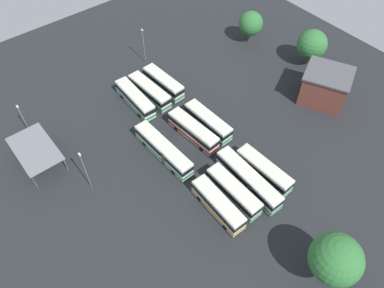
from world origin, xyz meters
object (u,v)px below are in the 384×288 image
bus_row1_slot0 (208,122)px  bus_row2_slot0 (163,83)px  bus_row0_slot3 (218,205)px  bus_row0_slot2 (234,191)px  depot_building (325,86)px  bus_row2_slot1 (150,91)px  lamp_post_by_building (24,120)px  tree_northwest (251,23)px  bus_row1_slot1 (193,131)px  bus_row1_slot3 (164,150)px  bus_row2_slot2 (135,99)px  tree_west_edge (336,259)px  maintenance_shelter (35,149)px  bus_row0_slot0 (264,170)px  bus_row0_slot1 (249,180)px  tree_north_edge (312,45)px  lamp_post_near_entrance (144,45)px  lamp_post_far_corner (85,170)px

bus_row1_slot0 → bus_row2_slot0: 14.37m
bus_row0_slot3 → bus_row1_slot0: (14.71, -10.52, 0.00)m
bus_row0_slot2 → depot_building: 31.13m
bus_row2_slot1 → bus_row0_slot3: bearing=166.6°
bus_row2_slot1 → lamp_post_by_building: size_ratio=1.40×
tree_northwest → bus_row0_slot2: bearing=132.0°
bus_row1_slot1 → tree_northwest: (15.34, -29.75, 3.03)m
bus_row1_slot3 → bus_row2_slot2: bearing=-13.4°
bus_row1_slot3 → tree_west_edge: bearing=-171.8°
bus_row2_slot2 → maintenance_shelter: bearing=92.9°
bus_row1_slot1 → lamp_post_by_building: bearing=50.4°
lamp_post_by_building → tree_northwest: 53.56m
bus_row0_slot0 → bus_row2_slot0: (29.00, -0.06, -0.00)m
bus_row2_slot0 → tree_northwest: tree_northwest is taller
bus_row0_slot1 → bus_row0_slot3: (-0.36, 7.14, -0.00)m
bus_row2_slot0 → maintenance_shelter: bearing=92.9°
bus_row0_slot0 → maintenance_shelter: size_ratio=1.01×
bus_row2_slot1 → lamp_post_by_building: (5.56, 23.55, 2.53)m
maintenance_shelter → tree_north_edge: (-12.03, -58.89, 1.74)m
lamp_post_near_entrance → tree_north_edge: lamp_post_near_entrance is taller
bus_row0_slot1 → bus_row1_slot0: bearing=-13.2°
bus_row2_slot1 → bus_row2_slot2: (-0.02, 3.55, 0.00)m
bus_row1_slot1 → bus_row1_slot3: bearing=91.9°
lamp_post_near_entrance → lamp_post_far_corner: lamp_post_far_corner is taller
maintenance_shelter → bus_row2_slot0: bearing=-87.1°
bus_row2_slot0 → lamp_post_far_corner: size_ratio=1.15×
bus_row0_slot1 → bus_row0_slot3: same height
bus_row0_slot3 → bus_row1_slot1: (14.70, -6.90, 0.00)m
tree_northwest → lamp_post_far_corner: bearing=104.7°
tree_west_edge → lamp_post_far_corner: bearing=27.8°
bus_row0_slot2 → bus_row2_slot2: (28.47, 0.32, 0.00)m
bus_row1_slot3 → tree_west_edge: 32.85m
depot_building → bus_row1_slot0: bearing=70.1°
bus_row1_slot0 → lamp_post_far_corner: lamp_post_far_corner is taller
bus_row0_slot3 → lamp_post_far_corner: bearing=39.1°
bus_row2_slot0 → depot_building: 32.88m
bus_row0_slot0 → tree_north_edge: bearing=-62.9°
bus_row1_slot1 → bus_row2_slot0: 14.84m
bus_row0_slot2 → lamp_post_near_entrance: bearing=-13.4°
depot_building → maintenance_shelter: depot_building is taller
lamp_post_far_corner → bus_row1_slot3: bearing=-99.9°
bus_row0_slot1 → bus_row2_slot1: same height
bus_row0_slot1 → depot_building: (5.81, -26.96, 1.61)m
bus_row0_slot3 → tree_west_edge: bearing=-165.7°
bus_row1_slot1 → lamp_post_by_building: size_ratio=1.44×
bus_row1_slot0 → bus_row1_slot1: size_ratio=0.95×
bus_row0_slot2 → lamp_post_near_entrance: size_ratio=1.27×
bus_row1_slot3 → lamp_post_near_entrance: bearing=-27.7°
bus_row0_slot3 → tree_northwest: bearing=-50.7°
bus_row0_slot2 → bus_row2_slot1: bearing=-6.5°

